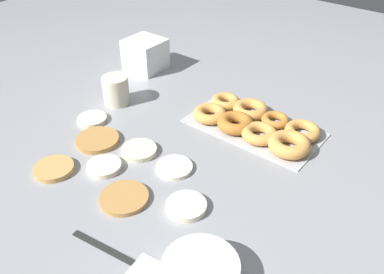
{
  "coord_description": "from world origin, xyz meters",
  "views": [
    {
      "loc": [
        -0.61,
        0.61,
        0.66
      ],
      "look_at": [
        -0.08,
        -0.06,
        0.04
      ],
      "focal_mm": 38.0,
      "sensor_mm": 36.0,
      "label": 1
    }
  ],
  "objects_px": {
    "pancake_1": "(124,198)",
    "container_stack": "(145,54)",
    "pancake_4": "(139,150)",
    "spatula": "(147,270)",
    "pancake_5": "(174,167)",
    "pancake_6": "(186,206)",
    "paper_cup": "(116,90)",
    "batter_bowl": "(201,273)",
    "donut_tray": "(255,124)",
    "pancake_3": "(92,119)",
    "pancake_2": "(54,169)",
    "pancake_7": "(104,166)",
    "pancake_0": "(98,140)"
  },
  "relations": [
    {
      "from": "pancake_1",
      "to": "container_stack",
      "type": "distance_m",
      "value": 0.68
    },
    {
      "from": "pancake_4",
      "to": "spatula",
      "type": "distance_m",
      "value": 0.37
    },
    {
      "from": "pancake_5",
      "to": "pancake_6",
      "type": "distance_m",
      "value": 0.14
    },
    {
      "from": "paper_cup",
      "to": "batter_bowl",
      "type": "bearing_deg",
      "value": 149.42
    },
    {
      "from": "pancake_6",
      "to": "donut_tray",
      "type": "xyz_separation_m",
      "value": [
        0.04,
        -0.37,
        0.01
      ]
    },
    {
      "from": "pancake_3",
      "to": "pancake_6",
      "type": "height_order",
      "value": "pancake_6"
    },
    {
      "from": "pancake_3",
      "to": "spatula",
      "type": "height_order",
      "value": "pancake_3"
    },
    {
      "from": "pancake_3",
      "to": "pancake_4",
      "type": "relative_size",
      "value": 0.91
    },
    {
      "from": "paper_cup",
      "to": "pancake_2",
      "type": "bearing_deg",
      "value": 110.41
    },
    {
      "from": "pancake_5",
      "to": "batter_bowl",
      "type": "height_order",
      "value": "batter_bowl"
    },
    {
      "from": "pancake_2",
      "to": "paper_cup",
      "type": "bearing_deg",
      "value": -69.59
    },
    {
      "from": "pancake_6",
      "to": "pancake_7",
      "type": "bearing_deg",
      "value": 4.53
    },
    {
      "from": "pancake_7",
      "to": "donut_tray",
      "type": "relative_size",
      "value": 0.23
    },
    {
      "from": "pancake_3",
      "to": "donut_tray",
      "type": "height_order",
      "value": "donut_tray"
    },
    {
      "from": "pancake_1",
      "to": "pancake_5",
      "type": "xyz_separation_m",
      "value": [
        -0.02,
        -0.15,
        -0.0
      ]
    },
    {
      "from": "pancake_3",
      "to": "pancake_4",
      "type": "bearing_deg",
      "value": 173.59
    },
    {
      "from": "pancake_3",
      "to": "pancake_6",
      "type": "distance_m",
      "value": 0.45
    },
    {
      "from": "pancake_7",
      "to": "container_stack",
      "type": "distance_m",
      "value": 0.57
    },
    {
      "from": "pancake_6",
      "to": "pancake_5",
      "type": "bearing_deg",
      "value": -38.68
    },
    {
      "from": "pancake_0",
      "to": "pancake_4",
      "type": "distance_m",
      "value": 0.13
    },
    {
      "from": "donut_tray",
      "to": "pancake_6",
      "type": "bearing_deg",
      "value": 96.66
    },
    {
      "from": "pancake_7",
      "to": "paper_cup",
      "type": "bearing_deg",
      "value": -48.95
    },
    {
      "from": "pancake_1",
      "to": "pancake_2",
      "type": "relative_size",
      "value": 1.14
    },
    {
      "from": "batter_bowl",
      "to": "container_stack",
      "type": "distance_m",
      "value": 0.91
    },
    {
      "from": "pancake_2",
      "to": "container_stack",
      "type": "xyz_separation_m",
      "value": [
        0.22,
        -0.56,
        0.05
      ]
    },
    {
      "from": "pancake_0",
      "to": "donut_tray",
      "type": "bearing_deg",
      "value": -133.72
    },
    {
      "from": "pancake_7",
      "to": "spatula",
      "type": "bearing_deg",
      "value": 152.27
    },
    {
      "from": "batter_bowl",
      "to": "container_stack",
      "type": "xyz_separation_m",
      "value": [
        0.7,
        -0.59,
        0.03
      ]
    },
    {
      "from": "pancake_0",
      "to": "pancake_7",
      "type": "relative_size",
      "value": 1.34
    },
    {
      "from": "pancake_0",
      "to": "pancake_4",
      "type": "relative_size",
      "value": 1.25
    },
    {
      "from": "pancake_2",
      "to": "pancake_5",
      "type": "height_order",
      "value": "pancake_2"
    },
    {
      "from": "pancake_2",
      "to": "paper_cup",
      "type": "relative_size",
      "value": 1.11
    },
    {
      "from": "pancake_6",
      "to": "pancake_7",
      "type": "distance_m",
      "value": 0.25
    },
    {
      "from": "pancake_6",
      "to": "pancake_7",
      "type": "relative_size",
      "value": 1.05
    },
    {
      "from": "donut_tray",
      "to": "spatula",
      "type": "bearing_deg",
      "value": 99.17
    },
    {
      "from": "pancake_5",
      "to": "batter_bowl",
      "type": "bearing_deg",
      "value": 138.75
    },
    {
      "from": "pancake_0",
      "to": "pancake_1",
      "type": "distance_m",
      "value": 0.25
    },
    {
      "from": "pancake_2",
      "to": "pancake_3",
      "type": "xyz_separation_m",
      "value": [
        0.1,
        -0.21,
        -0.0
      ]
    },
    {
      "from": "paper_cup",
      "to": "pancake_1",
      "type": "bearing_deg",
      "value": 138.81
    },
    {
      "from": "pancake_6",
      "to": "paper_cup",
      "type": "distance_m",
      "value": 0.52
    },
    {
      "from": "pancake_3",
      "to": "batter_bowl",
      "type": "bearing_deg",
      "value": 157.88
    },
    {
      "from": "pancake_4",
      "to": "pancake_6",
      "type": "xyz_separation_m",
      "value": [
        -0.23,
        0.08,
        0.0
      ]
    },
    {
      "from": "pancake_1",
      "to": "container_stack",
      "type": "relative_size",
      "value": 0.88
    },
    {
      "from": "pancake_7",
      "to": "pancake_1",
      "type": "bearing_deg",
      "value": 158.85
    },
    {
      "from": "pancake_7",
      "to": "container_stack",
      "type": "bearing_deg",
      "value": -57.11
    },
    {
      "from": "pancake_1",
      "to": "container_stack",
      "type": "height_order",
      "value": "container_stack"
    },
    {
      "from": "pancake_2",
      "to": "pancake_7",
      "type": "distance_m",
      "value": 0.12
    },
    {
      "from": "donut_tray",
      "to": "pancake_5",
      "type": "bearing_deg",
      "value": 76.41
    },
    {
      "from": "pancake_0",
      "to": "pancake_1",
      "type": "height_order",
      "value": "pancake_0"
    },
    {
      "from": "pancake_5",
      "to": "container_stack",
      "type": "height_order",
      "value": "container_stack"
    }
  ]
}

